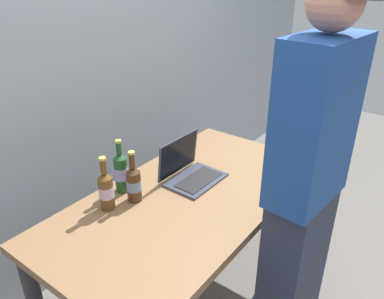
% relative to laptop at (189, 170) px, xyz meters
% --- Properties ---
extents(ground_plane, '(8.00, 8.00, 0.00)m').
position_rel_laptop_xyz_m(ground_plane, '(-0.14, -0.10, -0.80)').
color(ground_plane, slate).
rests_on(ground_plane, ground).
extents(desk, '(1.58, 0.82, 0.75)m').
position_rel_laptop_xyz_m(desk, '(-0.14, -0.10, -0.15)').
color(desk, olive).
rests_on(desk, ground).
extents(laptop, '(0.33, 0.26, 0.23)m').
position_rel_laptop_xyz_m(laptop, '(0.00, 0.00, 0.00)').
color(laptop, '#383D4C').
rests_on(laptop, desk).
extents(beer_bottle_green, '(0.07, 0.07, 0.28)m').
position_rel_laptop_xyz_m(beer_bottle_green, '(-0.47, 0.15, 0.05)').
color(beer_bottle_green, brown).
rests_on(beer_bottle_green, desk).
extents(beer_bottle_brown, '(0.08, 0.08, 0.27)m').
position_rel_laptop_xyz_m(beer_bottle_brown, '(-0.34, 0.09, 0.05)').
color(beer_bottle_brown, '#472B14').
rests_on(beer_bottle_brown, desk).
extents(beer_bottle_dark, '(0.07, 0.07, 0.29)m').
position_rel_laptop_xyz_m(beer_bottle_dark, '(-0.31, 0.21, 0.06)').
color(beer_bottle_dark, '#1E5123').
rests_on(beer_bottle_dark, desk).
extents(person_figure, '(0.40, 0.28, 1.84)m').
position_rel_laptop_xyz_m(person_figure, '(-0.11, -0.68, 0.14)').
color(person_figure, '#2D3347').
rests_on(person_figure, ground).
extents(back_wall, '(6.00, 0.10, 2.60)m').
position_rel_laptop_xyz_m(back_wall, '(-0.14, 0.71, 0.50)').
color(back_wall, '#99A3AD').
rests_on(back_wall, ground).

